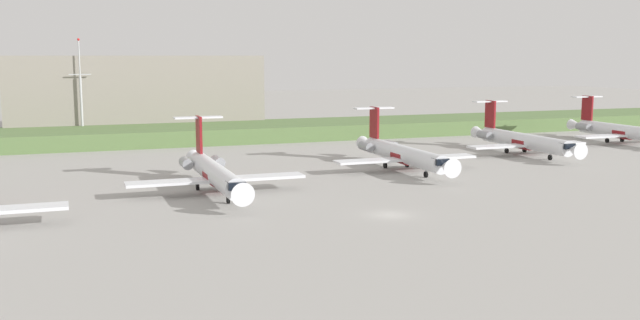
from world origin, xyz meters
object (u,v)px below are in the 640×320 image
(regional_jet_fifth, at_px, (522,140))
(antenna_mast, at_px, (81,99))
(regional_jet_sixth, at_px, (622,131))
(regional_jet_fourth, at_px, (401,153))
(regional_jet_third, at_px, (214,172))

(regional_jet_fifth, distance_m, antenna_mast, 87.43)
(regional_jet_fifth, relative_size, regional_jet_sixth, 1.00)
(regional_jet_fifth, height_order, regional_jet_sixth, same)
(regional_jet_fourth, xyz_separation_m, regional_jet_fifth, (28.07, 8.47, 0.00))
(regional_jet_third, distance_m, regional_jet_sixth, 90.66)
(regional_jet_fourth, height_order, regional_jet_sixth, same)
(regional_jet_third, bearing_deg, antenna_mast, 102.68)
(regional_jet_third, xyz_separation_m, regional_jet_fifth, (59.09, 16.97, 0.00))
(regional_jet_fourth, relative_size, regional_jet_fifth, 1.00)
(regional_jet_fourth, height_order, regional_jet_fifth, same)
(regional_jet_fourth, bearing_deg, regional_jet_sixth, 15.03)
(regional_jet_fourth, height_order, antenna_mast, antenna_mast)
(regional_jet_third, height_order, regional_jet_fifth, same)
(regional_jet_sixth, bearing_deg, antenna_mast, 158.43)
(regional_jet_fifth, bearing_deg, regional_jet_sixth, 13.27)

